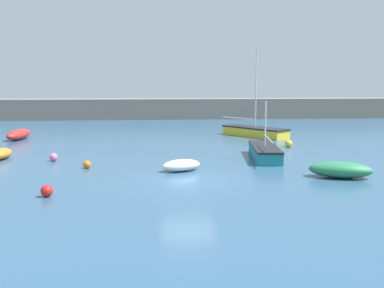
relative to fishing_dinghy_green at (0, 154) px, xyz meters
The scene contains 12 objects.
ground_plane 12.90m from the fishing_dinghy_green, 31.68° to the right, with size 120.00×120.00×0.20m, color #2D5170.
harbor_breakwater 29.34m from the fishing_dinghy_green, 68.04° to the left, with size 56.73×3.04×2.49m, color slate.
fishing_dinghy_green is the anchor object (origin of this frame).
dinghy_near_pier 11.57m from the fishing_dinghy_green, 21.45° to the right, with size 2.35×1.75×0.61m.
sailboat_tall_mast 20.04m from the fishing_dinghy_green, 27.68° to the left, with size 5.14×5.82×7.53m.
open_tender_yellow 9.11m from the fishing_dinghy_green, 100.89° to the left, with size 1.62×3.57×0.83m.
sailboat_twin_hulled 16.06m from the fishing_dinghy_green, ahead, with size 2.02×5.76×3.48m.
rowboat_blue_near 19.53m from the fishing_dinghy_green, 19.12° to the right, with size 3.27×2.18×0.79m.
mooring_buoy_red 10.19m from the fishing_dinghy_green, 60.48° to the right, with size 0.50×0.50×0.50m, color red.
mooring_buoy_pink 3.50m from the fishing_dinghy_green, 14.60° to the right, with size 0.47×0.47×0.47m, color #EA668C.
mooring_buoy_yellow 19.13m from the fishing_dinghy_green, 10.01° to the left, with size 0.52×0.52×0.52m, color yellow.
mooring_buoy_orange 6.52m from the fishing_dinghy_green, 28.95° to the right, with size 0.42×0.42×0.42m, color orange.
Camera 1 is at (-1.31, -19.49, 4.70)m, focal length 40.00 mm.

